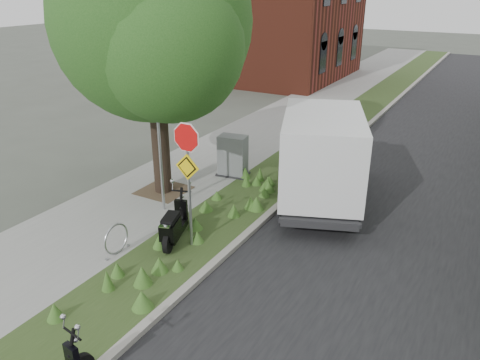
% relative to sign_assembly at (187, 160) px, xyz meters
% --- Properties ---
extents(ground, '(120.00, 120.00, 0.00)m').
position_rel_sign_assembly_xyz_m(ground, '(1.40, -0.58, -2.33)').
color(ground, '#4C5147').
rests_on(ground, ground).
extents(sidewalk_near, '(3.50, 60.00, 0.12)m').
position_rel_sign_assembly_xyz_m(sidewalk_near, '(-2.85, 9.42, -2.27)').
color(sidewalk_near, gray).
rests_on(sidewalk_near, ground).
extents(verge, '(2.00, 60.00, 0.12)m').
position_rel_sign_assembly_xyz_m(verge, '(-0.10, 9.42, -2.27)').
color(verge, '#30441D').
rests_on(verge, ground).
extents(kerb_near, '(0.20, 60.00, 0.13)m').
position_rel_sign_assembly_xyz_m(kerb_near, '(0.90, 9.42, -2.26)').
color(kerb_near, '#9E9991').
rests_on(kerb_near, ground).
extents(road, '(7.00, 60.00, 0.01)m').
position_rel_sign_assembly_xyz_m(road, '(4.40, 9.42, -2.32)').
color(road, black).
rests_on(road, ground).
extents(street_tree_main, '(6.21, 5.54, 7.66)m').
position_rel_sign_assembly_xyz_m(street_tree_main, '(-2.68, 2.28, 2.48)').
color(street_tree_main, black).
rests_on(street_tree_main, ground).
extents(bare_post, '(0.08, 0.08, 4.00)m').
position_rel_sign_assembly_xyz_m(bare_post, '(-1.80, 1.22, -0.21)').
color(bare_post, '#A5A8AD').
rests_on(bare_post, ground).
extents(bike_hoop, '(0.06, 0.78, 0.77)m').
position_rel_sign_assembly_xyz_m(bike_hoop, '(-1.30, -1.18, -1.83)').
color(bike_hoop, '#A5A8AD').
rests_on(bike_hoop, ground).
extents(sign_assembly, '(0.94, 0.08, 3.22)m').
position_rel_sign_assembly_xyz_m(sign_assembly, '(0.00, 0.00, 0.00)').
color(sign_assembly, '#A5A8AD').
rests_on(sign_assembly, ground).
extents(brick_building, '(9.40, 10.40, 8.30)m').
position_rel_sign_assembly_xyz_m(brick_building, '(-8.10, 21.42, 1.88)').
color(brick_building, maroon).
rests_on(brick_building, ground).
extents(scooter_near, '(0.74, 1.70, 0.84)m').
position_rel_sign_assembly_xyz_m(scooter_near, '(-0.41, -0.16, -1.80)').
color(scooter_near, black).
rests_on(scooter_near, ground).
extents(box_truck, '(3.73, 5.58, 2.36)m').
position_rel_sign_assembly_xyz_m(box_truck, '(1.71, 4.14, -0.79)').
color(box_truck, '#262628').
rests_on(box_truck, ground).
extents(utility_cabinet, '(1.10, 0.82, 1.35)m').
position_rel_sign_assembly_xyz_m(utility_cabinet, '(-1.40, 4.39, -1.56)').
color(utility_cabinet, '#262628').
rests_on(utility_cabinet, ground).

